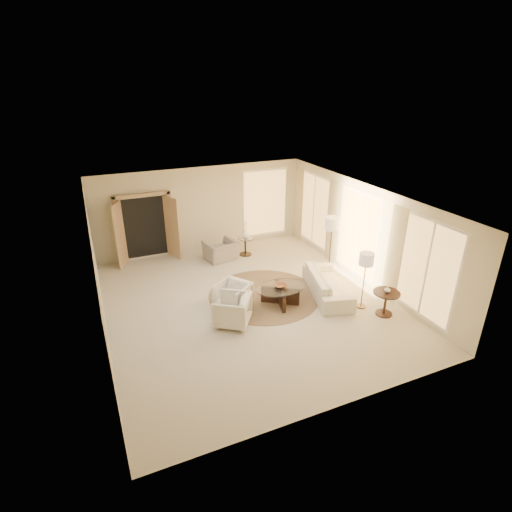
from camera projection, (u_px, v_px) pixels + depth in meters
name	position (u px, v px, depth m)	size (l,w,h in m)	color
room	(248.00, 254.00, 9.89)	(7.04, 8.04, 2.83)	beige
windows_right	(359.00, 234.00, 11.25)	(0.10, 6.40, 2.40)	#EFB35F
window_back_corner	(265.00, 203.00, 14.05)	(1.70, 0.10, 2.40)	#EFB35F
curtains_right	(339.00, 226.00, 12.01)	(0.06, 5.20, 2.60)	#BBB18A
french_doors	(146.00, 228.00, 12.53)	(1.95, 0.66, 2.16)	tan
area_rug	(264.00, 295.00, 10.82)	(3.01, 3.01, 0.01)	#433020
sofa	(327.00, 284.00, 10.72)	(2.18, 0.85, 0.64)	silver
armchair_left	(233.00, 295.00, 10.03)	(0.76, 0.71, 0.78)	silver
armchair_right	(232.00, 309.00, 9.40)	(0.79, 0.74, 0.81)	silver
accent_chair	(221.00, 247.00, 12.77)	(0.98, 0.63, 0.85)	gray
coffee_table	(280.00, 293.00, 10.29)	(1.71, 1.71, 0.49)	black
end_table	(386.00, 299.00, 9.78)	(0.66, 0.66, 0.62)	black
side_table	(245.00, 244.00, 13.14)	(0.52, 0.52, 0.61)	black
floor_lamp_near	(332.00, 226.00, 11.46)	(0.43, 0.43, 1.75)	black
floor_lamp_far	(366.00, 262.00, 9.75)	(0.36, 0.36, 1.50)	black
bowl	(280.00, 286.00, 10.20)	(0.32, 0.32, 0.08)	brown
end_vase	(387.00, 290.00, 9.67)	(0.15, 0.15, 0.16)	white
side_vase	(245.00, 234.00, 12.99)	(0.26, 0.26, 0.27)	white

